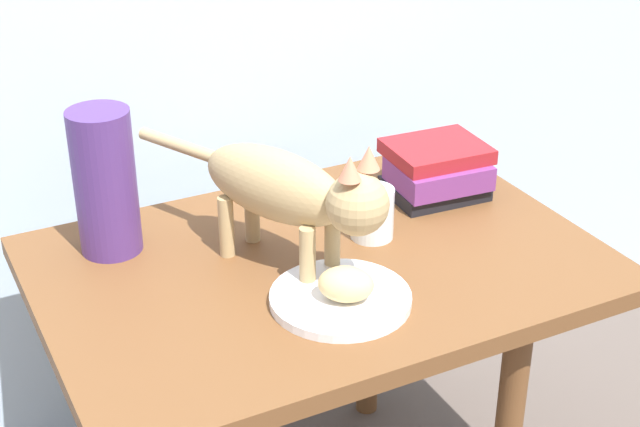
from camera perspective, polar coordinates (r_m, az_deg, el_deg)
The scene contains 7 objects.
side_table at distance 1.51m, azimuth 0.00°, elevation -5.02°, with size 0.86×0.59×0.54m.
plate at distance 1.37m, azimuth 1.23°, elevation -5.13°, with size 0.21×0.21×0.01m, color white.
bread_roll at distance 1.34m, azimuth 1.57°, elevation -4.26°, with size 0.08×0.06×0.05m, color #E0BC7A.
cat at distance 1.39m, azimuth -1.78°, elevation 1.41°, with size 0.24×0.44×0.23m.
book_stack at distance 1.67m, azimuth 7.02°, elevation 2.56°, with size 0.18×0.16×0.09m.
green_vase at distance 1.49m, azimuth -12.78°, elevation 1.84°, with size 0.10×0.10×0.23m, color #4C2D72.
candle_jar at distance 1.52m, azimuth 3.15°, elevation -0.14°, with size 0.07×0.07×0.08m.
Camera 1 is at (-0.58, -1.14, 1.28)m, focal length 53.29 mm.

